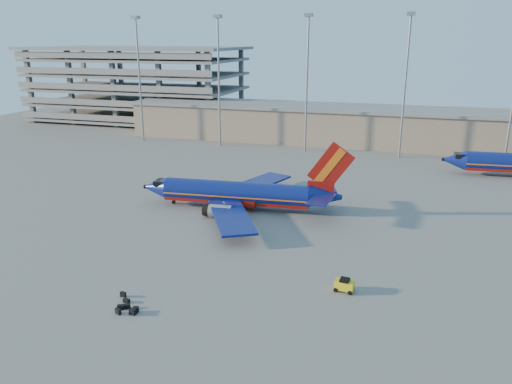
# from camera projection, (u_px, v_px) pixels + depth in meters

# --- Properties ---
(ground) EXTENTS (220.00, 220.00, 0.00)m
(ground) POSITION_uv_depth(u_px,v_px,m) (269.00, 225.00, 66.45)
(ground) COLOR slate
(ground) RESTS_ON ground
(terminal_building) EXTENTS (122.00, 16.00, 8.50)m
(terminal_building) POSITION_uv_depth(u_px,v_px,m) (380.00, 126.00, 115.14)
(terminal_building) COLOR gray
(terminal_building) RESTS_ON ground
(parking_garage) EXTENTS (62.00, 32.00, 21.40)m
(parking_garage) POSITION_uv_depth(u_px,v_px,m) (138.00, 81.00, 148.29)
(parking_garage) COLOR slate
(parking_garage) RESTS_ON ground
(light_mast_row) EXTENTS (101.60, 1.60, 28.65)m
(light_mast_row) POSITION_uv_depth(u_px,v_px,m) (355.00, 70.00, 101.74)
(light_mast_row) COLOR gray
(light_mast_row) RESTS_ON ground
(aircraft_main) EXTENTS (31.00, 29.72, 10.50)m
(aircraft_main) POSITION_uv_depth(u_px,v_px,m) (241.00, 194.00, 72.08)
(aircraft_main) COLOR navy
(aircraft_main) RESTS_ON ground
(baggage_tug) EXTENTS (2.00, 1.35, 1.35)m
(baggage_tug) POSITION_uv_depth(u_px,v_px,m) (344.00, 285.00, 48.76)
(baggage_tug) COLOR yellow
(baggage_tug) RESTS_ON ground
(luggage_pile) EXTENTS (3.20, 3.28, 0.54)m
(luggage_pile) POSITION_uv_depth(u_px,v_px,m) (127.00, 306.00, 45.71)
(luggage_pile) COLOR black
(luggage_pile) RESTS_ON ground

